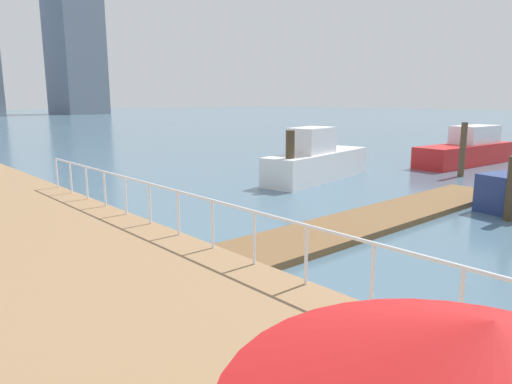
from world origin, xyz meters
TOP-DOWN VIEW (x-y plane):
  - ground_plane at (0.00, 20.00)m, footprint 300.00×300.00m
  - floating_dock at (2.93, 10.51)m, footprint 12.85×2.00m
  - boardwalk_railing at (-3.15, 8.02)m, footprint 0.06×24.29m
  - dock_piling_1 at (12.65, 12.71)m, footprint 0.28×0.28m
  - dock_piling_2 at (4.45, 15.83)m, footprint 0.35×0.35m
  - dock_piling_3 at (5.73, 7.99)m, footprint 0.30×0.30m
  - moored_boat_1 at (6.88, 16.56)m, footprint 6.77×2.85m
  - moored_boat_3 at (16.85, 14.39)m, footprint 7.36×2.29m
  - patio_umbrella at (-6.90, 3.55)m, footprint 2.48×2.48m
  - skyline_tower_5 at (35.35, 116.57)m, footprint 10.81×12.63m

SIDE VIEW (x-z plane):
  - ground_plane at x=0.00m, z-range 0.00..0.00m
  - floating_dock at x=2.93m, z-range 0.00..0.18m
  - moored_boat_3 at x=16.85m, z-range -0.25..1.85m
  - moored_boat_1 at x=6.88m, z-range -0.33..2.02m
  - dock_piling_3 at x=5.73m, z-range 0.00..1.92m
  - dock_piling_2 at x=4.45m, z-range 0.00..2.34m
  - boardwalk_railing at x=-3.15m, z-range 0.67..1.75m
  - dock_piling_1 at x=12.65m, z-range 0.00..2.50m
  - patio_umbrella at x=-6.90m, z-range 1.29..3.51m
  - skyline_tower_5 at x=35.35m, z-range 0.00..35.53m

